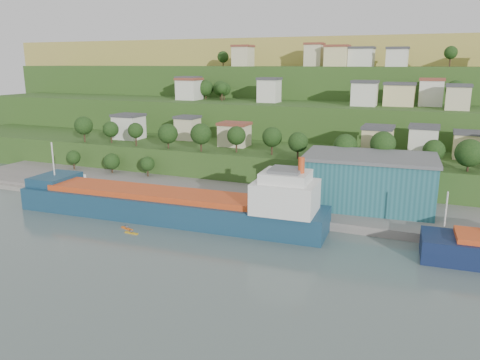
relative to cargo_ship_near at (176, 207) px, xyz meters
The scene contains 10 objects.
ground 12.43m from the cargo_ship_near, 44.56° to the right, with size 500.00×500.00×0.00m, color #485754.
quay 34.77m from the cargo_ship_near, 34.40° to the left, with size 220.00×26.00×4.00m, color slate.
pebble_beach 48.47m from the cargo_ship_near, 163.72° to the left, with size 40.00×18.00×2.40m, color slate.
hillside 160.55m from the cargo_ship_near, 86.93° to the left, with size 360.00×210.89×96.00m.
cargo_ship_near is the anchor object (origin of this frame).
warehouse 47.34m from the cargo_ship_near, 28.66° to the left, with size 32.26×21.14×12.80m.
caravan 45.63m from the cargo_ship_near, 160.85° to the left, with size 6.07×2.53×2.83m, color white.
dinghy 39.62m from the cargo_ship_near, 167.49° to the left, with size 4.08×1.53×0.82m, color silver.
kayak_orange 12.35m from the cargo_ship_near, 125.22° to the right, with size 3.58×1.64×0.89m.
kayak_yellow 12.89m from the cargo_ship_near, 110.23° to the right, with size 3.30×0.71×0.82m.
Camera 1 is at (46.21, -83.26, 36.19)m, focal length 35.00 mm.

